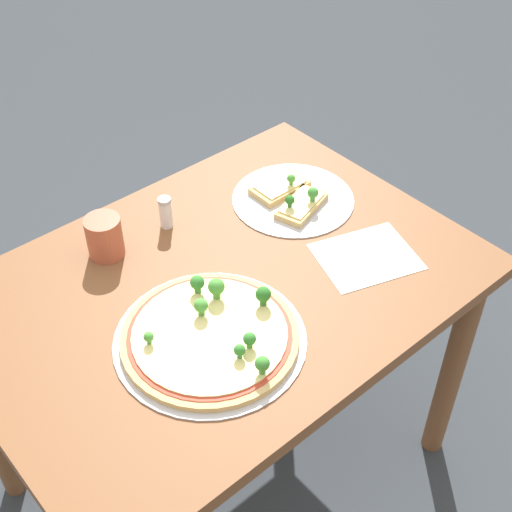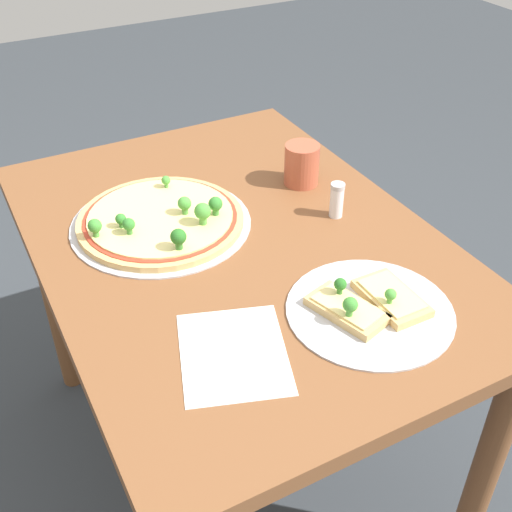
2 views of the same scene
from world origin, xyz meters
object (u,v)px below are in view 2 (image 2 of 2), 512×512
Objects in this scene: pizza_tray_slice at (370,306)px; condiment_shaker at (337,200)px; dining_table at (237,278)px; drinking_cup at (302,164)px; pizza_tray_whole at (161,220)px.

condiment_shaker reaches higher than pizza_tray_slice.
drinking_cup is at bearing -60.30° from dining_table.
pizza_tray_slice is 0.32m from condiment_shaker.
dining_table is at bearing -135.40° from pizza_tray_whole.
pizza_tray_whole is 4.84× the size of condiment_shaker.
dining_table is 0.21m from pizza_tray_whole.
condiment_shaker is at bearing -112.18° from pizza_tray_whole.
drinking_cup is (0.14, -0.24, 0.16)m from dining_table.
drinking_cup is at bearing -15.99° from pizza_tray_slice.
condiment_shaker is (-0.02, -0.24, 0.15)m from dining_table.
dining_table is 3.64× the size of pizza_tray_slice.
pizza_tray_slice is (-0.32, -0.11, 0.12)m from dining_table.
drinking_cup reaches higher than condiment_shaker.
condiment_shaker is (0.30, -0.12, 0.03)m from pizza_tray_slice.
dining_table is 0.32m from drinking_cup.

